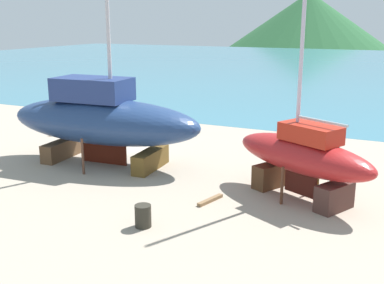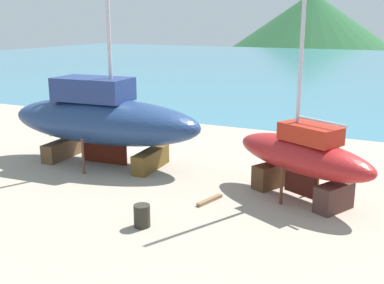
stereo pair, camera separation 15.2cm
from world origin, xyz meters
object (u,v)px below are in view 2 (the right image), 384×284
sailboat_large_starboard (103,119)px  sailboat_mid_port (302,156)px  barrel_tar_black (299,151)px  barrel_tipped_right (142,216)px

sailboat_large_starboard → sailboat_mid_port: bearing=-6.7°
sailboat_large_starboard → sailboat_mid_port: 9.98m
sailboat_large_starboard → sailboat_mid_port: (9.95, -0.58, -0.50)m
sailboat_mid_port → barrel_tar_black: bearing=-49.6°
sailboat_large_starboard → barrel_tipped_right: (5.63, -5.64, -1.86)m
sailboat_large_starboard → barrel_tipped_right: sailboat_large_starboard is taller
sailboat_mid_port → sailboat_large_starboard: bearing=23.5°
sailboat_mid_port → barrel_tipped_right: size_ratio=12.42×
barrel_tipped_right → barrel_tar_black: (2.87, 11.04, -0.13)m
sailboat_mid_port → barrel_tar_black: (-1.45, 5.99, -1.48)m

